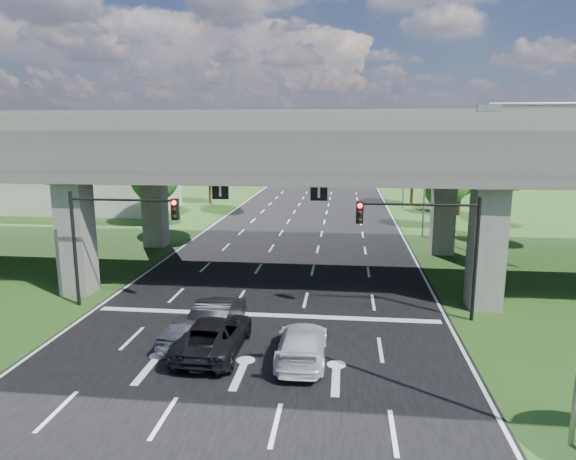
% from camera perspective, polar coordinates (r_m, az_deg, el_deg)
% --- Properties ---
extents(ground, '(160.00, 160.00, 0.00)m').
position_cam_1_polar(ground, '(22.57, -3.92, -12.56)').
color(ground, '#294917').
rests_on(ground, ground).
extents(road, '(18.00, 120.00, 0.03)m').
position_cam_1_polar(road, '(31.88, -0.71, -5.38)').
color(road, black).
rests_on(road, ground).
extents(overpass, '(80.00, 15.00, 10.00)m').
position_cam_1_polar(overpass, '(32.58, -0.30, 9.10)').
color(overpass, '#312F2D').
rests_on(overpass, ground).
extents(warehouse, '(20.00, 10.00, 4.00)m').
position_cam_1_polar(warehouse, '(63.24, -21.82, 3.88)').
color(warehouse, '#9E9E99').
rests_on(warehouse, ground).
extents(signal_right, '(5.76, 0.54, 6.00)m').
position_cam_1_polar(signal_right, '(25.08, 15.51, -0.50)').
color(signal_right, black).
rests_on(signal_right, ground).
extents(signal_left, '(5.76, 0.54, 6.00)m').
position_cam_1_polar(signal_left, '(27.35, -18.86, 0.24)').
color(signal_left, black).
rests_on(signal_left, ground).
extents(streetlight_far, '(3.38, 0.25, 10.00)m').
position_cam_1_polar(streetlight_far, '(44.90, 14.55, 6.63)').
color(streetlight_far, gray).
rests_on(streetlight_far, ground).
extents(streetlight_beyond, '(3.38, 0.25, 10.00)m').
position_cam_1_polar(streetlight_beyond, '(60.75, 12.45, 7.79)').
color(streetlight_beyond, gray).
rests_on(streetlight_beyond, ground).
extents(tree_left_near, '(4.50, 4.50, 7.80)m').
position_cam_1_polar(tree_left_near, '(49.80, -14.59, 5.85)').
color(tree_left_near, black).
rests_on(tree_left_near, ground).
extents(tree_left_mid, '(3.91, 3.90, 6.76)m').
position_cam_1_polar(tree_left_mid, '(58.37, -14.54, 5.93)').
color(tree_left_mid, black).
rests_on(tree_left_mid, ground).
extents(tree_left_far, '(4.80, 4.80, 8.32)m').
position_cam_1_polar(tree_left_far, '(64.67, -8.71, 7.48)').
color(tree_left_far, black).
rests_on(tree_left_far, ground).
extents(tree_right_near, '(4.20, 4.20, 7.28)m').
position_cam_1_polar(tree_right_near, '(49.43, 17.23, 5.29)').
color(tree_right_near, black).
rests_on(tree_right_near, ground).
extents(tree_right_mid, '(3.91, 3.90, 6.76)m').
position_cam_1_polar(tree_right_mid, '(57.86, 18.69, 5.66)').
color(tree_right_mid, black).
rests_on(tree_right_mid, ground).
extents(tree_right_far, '(4.50, 4.50, 7.80)m').
position_cam_1_polar(tree_right_far, '(65.00, 13.78, 7.02)').
color(tree_right_far, black).
rests_on(tree_right_far, ground).
extents(car_silver, '(2.11, 4.12, 1.34)m').
position_cam_1_polar(car_silver, '(22.70, -10.85, -10.68)').
color(car_silver, '#9D9EA4').
rests_on(car_silver, road).
extents(car_dark, '(1.74, 4.82, 1.58)m').
position_cam_1_polar(car_dark, '(23.62, -7.82, -9.40)').
color(car_dark, black).
rests_on(car_dark, road).
extents(car_white, '(1.99, 4.74, 1.37)m').
position_cam_1_polar(car_white, '(20.81, 1.54, -12.52)').
color(car_white, silver).
rests_on(car_white, road).
extents(car_trailing, '(2.49, 5.31, 1.47)m').
position_cam_1_polar(car_trailing, '(21.74, -8.26, -11.43)').
color(car_trailing, black).
rests_on(car_trailing, road).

